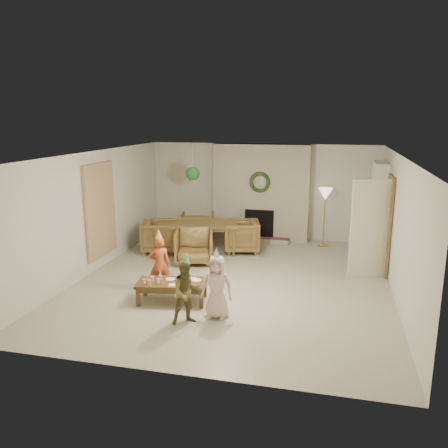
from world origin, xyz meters
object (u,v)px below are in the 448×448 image
(dining_chair_left, at_px, (160,236))
(dining_chair_right, at_px, (241,236))
(dining_table, at_px, (196,238))
(dining_chair_near, at_px, (194,246))
(child_plaid, at_px, (187,292))
(dining_chair_far, at_px, (198,228))
(child_red, at_px, (160,264))
(coffee_table_top, at_px, (172,283))
(child_pink, at_px, (217,287))

(dining_chair_left, relative_size, dining_chair_right, 1.00)
(dining_table, height_order, dining_chair_near, dining_chair_near)
(dining_chair_left, height_order, child_plaid, child_plaid)
(dining_chair_left, distance_m, child_plaid, 4.03)
(child_plaid, bearing_deg, dining_chair_left, 82.51)
(dining_chair_near, relative_size, dining_chair_far, 1.00)
(dining_table, relative_size, dining_chair_left, 2.34)
(dining_chair_near, bearing_deg, dining_chair_left, 135.00)
(dining_chair_left, xyz_separation_m, child_plaid, (1.85, -3.58, 0.13))
(dining_chair_far, distance_m, child_red, 3.49)
(dining_chair_right, bearing_deg, child_red, -32.22)
(dining_chair_near, relative_size, child_red, 0.80)
(dining_chair_near, xyz_separation_m, child_red, (-0.11, -1.79, 0.15))
(coffee_table_top, bearing_deg, dining_chair_right, 70.90)
(child_red, relative_size, child_plaid, 1.03)
(dining_chair_right, relative_size, child_red, 0.80)
(coffee_table_top, bearing_deg, child_red, 124.17)
(dining_chair_right, xyz_separation_m, child_red, (-0.95, -2.90, 0.15))
(dining_chair_right, relative_size, child_plaid, 0.82)
(dining_chair_left, distance_m, child_pink, 3.96)
(child_red, bearing_deg, child_plaid, 108.14)
(dining_chair_left, distance_m, dining_chair_right, 1.95)
(dining_table, height_order, dining_chair_left, dining_chair_left)
(dining_chair_near, distance_m, child_red, 1.80)
(dining_table, xyz_separation_m, dining_chair_left, (-0.84, -0.21, 0.04))
(coffee_table_top, distance_m, child_plaid, 0.94)
(coffee_table_top, xyz_separation_m, child_red, (-0.38, 0.40, 0.18))
(dining_chair_near, relative_size, coffee_table_top, 0.70)
(child_red, bearing_deg, child_pink, 127.50)
(dining_chair_far, bearing_deg, child_pink, 96.45)
(dining_chair_far, xyz_separation_m, dining_chair_right, (1.26, -0.58, 0.00))
(dining_chair_right, bearing_deg, coffee_table_top, -23.86)
(coffee_table_top, height_order, child_plaid, child_plaid)
(dining_chair_right, bearing_deg, dining_chair_near, -51.34)
(child_red, bearing_deg, dining_chair_far, -104.66)
(dining_chair_far, height_order, coffee_table_top, dining_chair_far)
(dining_chair_right, height_order, child_red, child_red)
(dining_chair_right, height_order, coffee_table_top, dining_chair_right)
(dining_chair_near, xyz_separation_m, dining_chair_far, (-0.42, 1.68, 0.00))
(child_plaid, distance_m, child_pink, 0.51)
(coffee_table_top, bearing_deg, dining_chair_left, 105.83)
(dining_chair_right, distance_m, child_plaid, 4.06)
(dining_table, xyz_separation_m, child_pink, (1.40, -3.47, 0.17))
(dining_chair_left, relative_size, child_pink, 0.81)
(dining_chair_near, relative_size, dining_chair_left, 1.00)
(child_red, xyz_separation_m, child_plaid, (0.90, -1.16, -0.01))
(dining_table, bearing_deg, dining_chair_far, 90.00)
(dining_chair_right, height_order, child_plaid, child_plaid)
(child_red, bearing_deg, dining_chair_left, -88.51)
(dining_chair_right, xyz_separation_m, child_plaid, (-0.05, -4.06, 0.13))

